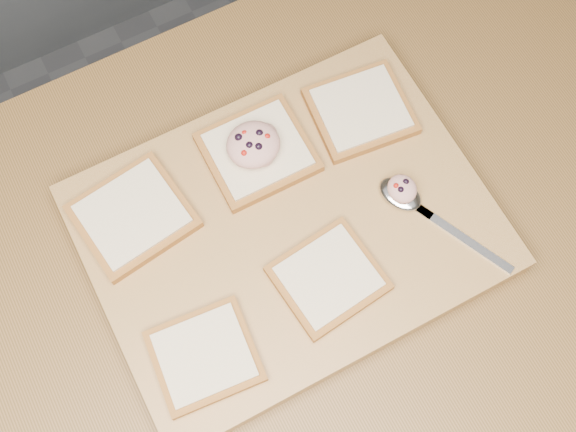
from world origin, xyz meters
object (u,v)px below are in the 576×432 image
object	(u,v)px
bread_far_center	(258,152)
spoon	(410,200)
tuna_salad_dollop	(253,144)
cutting_board	(288,229)

from	to	relation	value
bread_far_center	spoon	distance (m)	0.19
bread_far_center	tuna_salad_dollop	world-z (taller)	tuna_salad_dollop
cutting_board	tuna_salad_dollop	bearing A→B (deg)	87.20
cutting_board	tuna_salad_dollop	distance (m)	0.11
cutting_board	spoon	distance (m)	0.15
cutting_board	spoon	world-z (taller)	spoon
cutting_board	tuna_salad_dollop	world-z (taller)	tuna_salad_dollop
bread_far_center	spoon	world-z (taller)	bread_far_center
tuna_salad_dollop	spoon	size ratio (longest dim) A/B	0.37
cutting_board	tuna_salad_dollop	size ratio (longest dim) A/B	7.17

